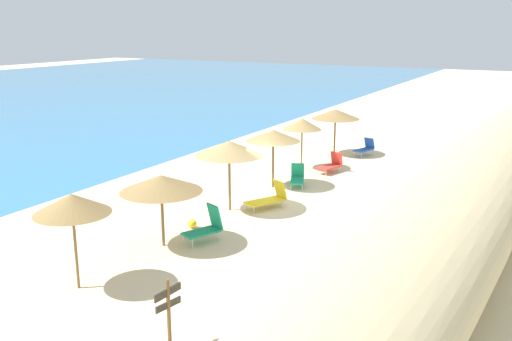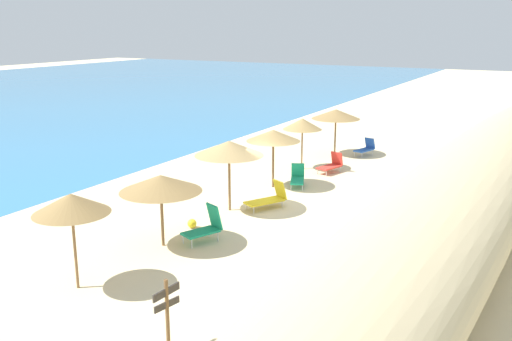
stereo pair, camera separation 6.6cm
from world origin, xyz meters
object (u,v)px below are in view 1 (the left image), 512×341
Objects in this scene: wooden_signpost at (168,307)px; beach_ball at (192,224)px; beach_umbrella_3 at (273,136)px; beach_umbrella_4 at (302,124)px; lounge_chair_0 at (269,198)px; lounge_chair_2 at (206,226)px; beach_umbrella_1 at (161,183)px; lounge_chair_1 at (331,164)px; beach_umbrella_2 at (229,148)px; lounge_chair_4 at (365,148)px; lounge_chair_3 at (297,177)px; beach_umbrella_0 at (72,204)px; beach_umbrella_5 at (335,114)px.

beach_ball is (6.75, 4.08, -0.84)m from wooden_signpost.
beach_umbrella_4 is (3.71, 0.26, -0.06)m from beach_umbrella_3.
lounge_chair_2 reaches higher than lounge_chair_0.
beach_umbrella_1 reaches higher than lounge_chair_1.
beach_umbrella_2 reaches higher than beach_umbrella_3.
lounge_chair_1 is at bearing 13.81° from wooden_signpost.
beach_umbrella_1 is 16.39m from lounge_chair_4.
beach_umbrella_2 is 1.66× the size of wooden_signpost.
beach_umbrella_2 is 12.26m from lounge_chair_4.
lounge_chair_3 is (3.52, 0.36, -0.03)m from lounge_chair_0.
beach_ball is at bearing 97.22° from lounge_chair_1.
beach_ball is at bearing 178.88° from beach_umbrella_3.
beach_umbrella_3 is (11.69, -0.12, -0.09)m from beach_umbrella_0.
lounge_chair_3 is 0.90× the size of wooden_signpost.
beach_umbrella_5 is 10.60m from lounge_chair_0.
beach_umbrella_2 reaches higher than lounge_chair_3.
beach_umbrella_1 is 0.96× the size of beach_umbrella_2.
beach_umbrella_5 is at bearing -0.08° from beach_umbrella_2.
beach_umbrella_5 is 2.54m from lounge_chair_4.
beach_umbrella_5 is 7.15m from lounge_chair_3.
beach_umbrella_5 is 1.60× the size of wooden_signpost.
beach_umbrella_3 is 4.43m from lounge_chair_1.
beach_umbrella_2 is 11.38m from beach_umbrella_5.
lounge_chair_0 is at bearing 104.54° from lounge_chair_1.
wooden_signpost reaches higher than lounge_chair_4.
wooden_signpost is (-20.53, -3.93, -1.30)m from beach_umbrella_5.
beach_umbrella_0 is at bearing 78.00° from wooden_signpost.
beach_umbrella_0 reaches higher than beach_umbrella_4.
beach_umbrella_0 is at bearing 98.86° from lounge_chair_2.
lounge_chair_1 is at bearing -8.39° from beach_ball.
beach_umbrella_4 is 10.12m from beach_ball.
beach_umbrella_0 is 1.81× the size of lounge_chair_3.
lounge_chair_0 is 1.25× the size of lounge_chair_4.
beach_ball is (-6.17, 0.12, -2.20)m from beach_umbrella_3.
beach_umbrella_2 is 1.85× the size of lounge_chair_1.
beach_umbrella_1 is at bearing -2.00° from beach_umbrella_0.
beach_umbrella_4 is 0.96× the size of beach_umbrella_5.
lounge_chair_1 is at bearing 102.23° from lounge_chair_4.
lounge_chair_4 is at bearing -5.04° from beach_umbrella_0.
beach_umbrella_5 is (15.62, -0.02, 0.17)m from beach_umbrella_1.
lounge_chair_4 is at bearing 11.17° from wooden_signpost.
beach_umbrella_5 reaches higher than wooden_signpost.
beach_ball is (1.84, 0.13, -1.97)m from beach_umbrella_1.
wooden_signpost is at bearing 139.14° from lounge_chair_2.
beach_umbrella_4 is 1.44× the size of lounge_chair_0.
lounge_chair_4 is at bearing -5.72° from beach_umbrella_1.
lounge_chair_2 reaches higher than lounge_chair_4.
beach_umbrella_0 is 5.18m from lounge_chair_2.
beach_umbrella_4 is 1.71× the size of lounge_chair_3.
beach_umbrella_3 reaches higher than beach_umbrella_4.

